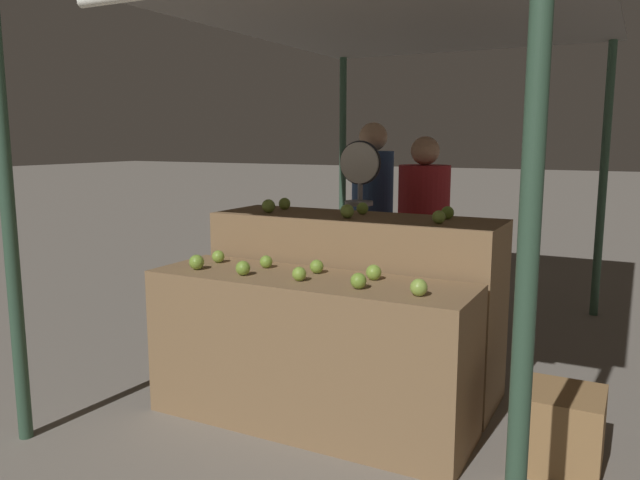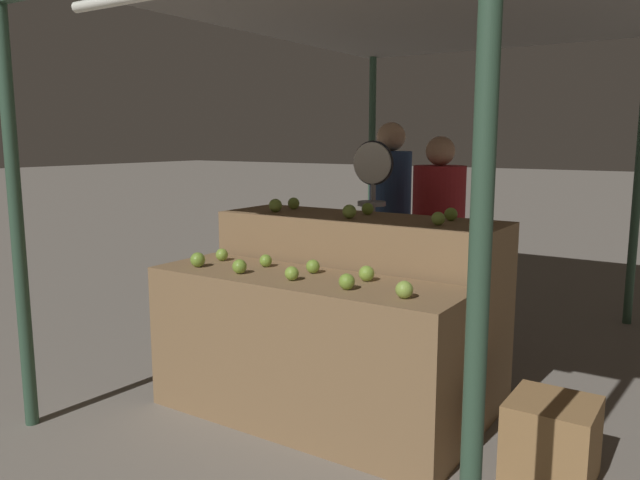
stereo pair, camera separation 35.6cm
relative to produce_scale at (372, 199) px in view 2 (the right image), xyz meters
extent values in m
plane|color=gray|center=(0.24, -1.22, -1.12)|extent=(60.00, 60.00, 0.00)
cylinder|color=#33513D|center=(-0.99, -2.04, 0.05)|extent=(0.07, 0.07, 2.34)
cylinder|color=#33513D|center=(1.48, -2.04, 0.05)|extent=(0.07, 0.07, 2.34)
cylinder|color=#33513D|center=(-0.99, 1.81, 0.05)|extent=(0.07, 0.07, 2.34)
cylinder|color=#33513D|center=(1.48, 1.81, 0.05)|extent=(0.07, 0.07, 2.34)
cube|color=gray|center=(0.24, -0.12, 1.24)|extent=(2.66, 4.05, 0.04)
cube|color=olive|center=(0.24, -1.22, -0.71)|extent=(1.76, 0.55, 0.82)
cube|color=olive|center=(0.24, -0.62, -0.58)|extent=(1.76, 0.55, 1.08)
sphere|color=#7AA338|center=(-0.40, -1.33, -0.26)|extent=(0.08, 0.08, 0.08)
sphere|color=#7AA338|center=(-0.09, -1.34, -0.27)|extent=(0.08, 0.08, 0.08)
sphere|color=#84AD3D|center=(0.25, -1.31, -0.27)|extent=(0.07, 0.07, 0.07)
sphere|color=#7AA338|center=(0.58, -1.33, -0.27)|extent=(0.08, 0.08, 0.08)
sphere|color=#8EB247|center=(0.89, -1.33, -0.26)|extent=(0.08, 0.08, 0.08)
sphere|color=#84AD3D|center=(-0.41, -1.12, -0.27)|extent=(0.07, 0.07, 0.07)
sphere|color=#7AA338|center=(-0.08, -1.12, -0.27)|extent=(0.07, 0.07, 0.07)
sphere|color=#7AA338|center=(0.24, -1.11, -0.27)|extent=(0.08, 0.08, 0.08)
sphere|color=#84AD3D|center=(0.58, -1.12, -0.26)|extent=(0.08, 0.08, 0.08)
sphere|color=#8EB247|center=(-0.31, -0.72, 0.00)|extent=(0.09, 0.09, 0.09)
sphere|color=#8EB247|center=(0.25, -0.73, 0.00)|extent=(0.08, 0.08, 0.08)
sphere|color=#8EB247|center=(0.80, -0.72, -0.01)|extent=(0.07, 0.07, 0.07)
sphere|color=#8EB247|center=(-0.31, -0.52, -0.01)|extent=(0.08, 0.08, 0.08)
sphere|color=#84AD3D|center=(0.25, -0.52, -0.01)|extent=(0.07, 0.07, 0.07)
sphere|color=#7AA338|center=(0.78, -0.51, -0.01)|extent=(0.08, 0.08, 0.08)
cylinder|color=#99999E|center=(0.00, 0.01, -0.42)|extent=(0.04, 0.04, 1.40)
cylinder|color=black|center=(0.00, 0.01, 0.25)|extent=(0.31, 0.01, 0.31)
cylinder|color=silver|center=(0.00, -0.01, 0.25)|extent=(0.29, 0.02, 0.29)
cylinder|color=#99999E|center=(0.00, -0.01, 0.04)|extent=(0.01, 0.01, 0.14)
cylinder|color=#99999E|center=(0.00, -0.01, -0.03)|extent=(0.20, 0.20, 0.03)
cube|color=#2D2D38|center=(0.38, 0.28, -0.76)|extent=(0.28, 0.18, 0.72)
cylinder|color=maroon|center=(0.38, 0.28, -0.08)|extent=(0.38, 0.38, 0.63)
sphere|color=tan|center=(0.38, 0.28, 0.33)|extent=(0.20, 0.20, 0.20)
cube|color=#2D2D38|center=(-0.09, 0.46, -0.74)|extent=(0.26, 0.19, 0.77)
cylinder|color=#2D4C84|center=(-0.09, 0.46, -0.01)|extent=(0.38, 0.38, 0.67)
sphere|color=tan|center=(-0.09, 0.46, 0.43)|extent=(0.22, 0.22, 0.22)
cube|color=#9E7547|center=(1.52, -1.08, -0.93)|extent=(0.38, 0.38, 0.38)
camera|label=1|loc=(1.78, -4.04, 0.42)|focal=35.00mm
camera|label=2|loc=(2.09, -3.86, 0.42)|focal=35.00mm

